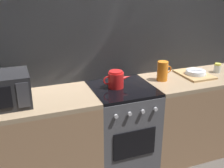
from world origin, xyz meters
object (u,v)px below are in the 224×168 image
pitcher (163,71)px  dish_pile (195,73)px  stove_unit (122,128)px  spice_jar (217,68)px  kettle (116,79)px  microwave (0,90)px

pitcher → dish_pile: pitcher is taller
pitcher → stove_unit: bearing=-174.7°
dish_pile → spice_jar: spice_jar is taller
stove_unit → kettle: bearing=156.8°
pitcher → dish_pile: 0.41m
pitcher → dish_pile: bearing=0.4°
kettle → dish_pile: 0.93m
microwave → pitcher: 1.54m
microwave → spice_jar: (2.24, 0.06, -0.08)m
pitcher → spice_jar: (0.70, 0.00, -0.05)m
dish_pile → microwave: bearing=-178.2°
stove_unit → dish_pile: bearing=3.0°
dish_pile → spice_jar: bearing=-0.4°
pitcher → spice_jar: 0.70m
stove_unit → microwave: 1.23m
kettle → microwave: bearing=-177.7°
pitcher → spice_jar: pitcher is taller
microwave → spice_jar: 2.24m
spice_jar → dish_pile: bearing=179.6°
stove_unit → dish_pile: dish_pile is taller
stove_unit → microwave: size_ratio=1.96×
dish_pile → spice_jar: 0.30m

